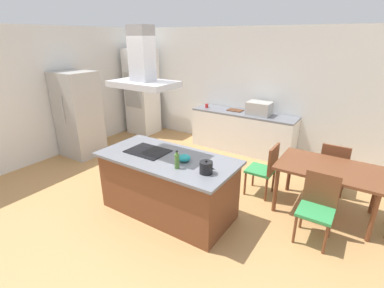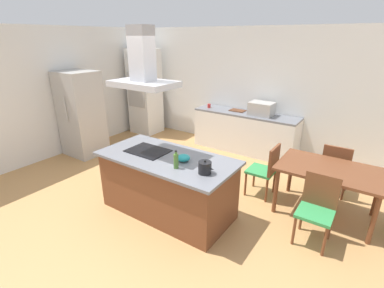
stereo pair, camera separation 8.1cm
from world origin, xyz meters
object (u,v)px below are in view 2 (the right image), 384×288
Objects in this scene: wall_oven_stack at (145,92)px; chair_facing_back_wall at (336,167)px; countertop_microwave at (262,109)px; olive_oil_bottle at (176,161)px; cooktop at (148,151)px; mixing_bowl at (184,158)px; chair_at_left_end at (267,168)px; cutting_board at (238,110)px; range_hood at (143,68)px; tea_kettle at (205,168)px; refrigerator at (81,114)px; coffee_mug_red at (209,106)px; chair_facing_island at (318,205)px; dining_table at (330,174)px.

wall_oven_stack is 4.94m from chair_facing_back_wall.
countertop_microwave reaches higher than chair_facing_back_wall.
olive_oil_bottle is 3.09m from countertop_microwave.
cooktop is 3.68m from wall_oven_stack.
mixing_bowl is 0.20× the size of chair_at_left_end.
cutting_board is 3.16m from range_hood.
tea_kettle is at bearing -6.75° from range_hood.
cooktop is 1.92m from chair_at_left_end.
refrigerator reaches higher than tea_kettle.
olive_oil_bottle is 0.27× the size of chair_at_left_end.
range_hood is at bearing -178.74° from mixing_bowl.
cutting_board is at bearing 175.08° from countertop_microwave.
tea_kettle reaches higher than coffee_mug_red.
olive_oil_bottle reaches higher than chair_facing_back_wall.
countertop_microwave is 0.56× the size of chair_facing_back_wall.
mixing_bowl is at bearing -160.89° from chair_facing_island.
range_hood is (0.00, 0.00, 1.20)m from cooktop.
cutting_board is at bearing 101.69° from olive_oil_bottle.
coffee_mug_red is 3.36m from dining_table.
tea_kettle is 1.56m from range_hood.
tea_kettle is 0.45m from mixing_bowl.
countertop_microwave is (0.62, 2.88, 0.13)m from cooktop.
cooktop is at bearing 173.25° from tea_kettle.
range_hood is at bearing 0.00° from cooktop.
coffee_mug_red is at bearing 102.99° from range_hood.
chair_at_left_end is (3.94, -1.39, -0.59)m from wall_oven_stack.
cutting_board is 2.61m from wall_oven_stack.
refrigerator reaches higher than countertop_microwave.
range_hood is (-1.40, -1.26, 1.59)m from chair_at_left_end.
chair_facing_back_wall and chair_at_left_end have the same top height.
olive_oil_bottle is 2.72m from chair_facing_back_wall.
countertop_microwave is at bearing -4.92° from cutting_board.
chair_at_left_end reaches higher than dining_table.
tea_kettle is 0.24× the size of chair_at_left_end.
chair_facing_back_wall is 1.13m from chair_at_left_end.
wall_oven_stack reaches higher than countertop_microwave.
chair_at_left_end is (-0.92, 0.00, -0.16)m from dining_table.
cooktop is at bearing -77.01° from coffee_mug_red.
countertop_microwave is at bearing 98.57° from tea_kettle.
olive_oil_bottle is 2.21m from dining_table.
mixing_bowl is at bearing -78.31° from cutting_board.
mixing_bowl is (-0.05, 0.23, -0.05)m from olive_oil_bottle.
cooktop is 3.03m from chair_facing_back_wall.
range_hood is at bearing 173.25° from tea_kettle.
countertop_microwave reaches higher than cooktop.
cutting_board is 0.15× the size of wall_oven_stack.
countertop_microwave is 0.23× the size of wall_oven_stack.
refrigerator is (-1.97, -2.10, -0.03)m from coffee_mug_red.
coffee_mug_red is 0.06× the size of dining_table.
mixing_bowl is 0.52× the size of cutting_board.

